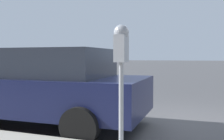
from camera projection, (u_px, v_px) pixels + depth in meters
name	position (u px, v px, depth m)	size (l,w,h in m)	color
ground_plane	(176.00, 123.00, 5.64)	(220.00, 220.00, 0.00)	#424244
parking_meter	(121.00, 56.00, 3.28)	(0.21, 0.19, 1.66)	gray
car_navy	(42.00, 86.00, 5.42)	(2.24, 4.44, 1.58)	#14193D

